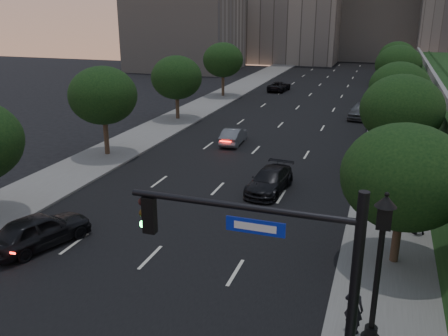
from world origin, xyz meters
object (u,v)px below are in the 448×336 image
at_px(sedan_mid_left, 234,136).
at_px(pedestrian_a, 354,308).
at_px(sedan_far_left, 279,86).
at_px(sedan_near_right, 270,180).
at_px(street_lamp, 376,283).
at_px(sedan_near_left, 40,230).
at_px(pedestrian_b, 418,218).
at_px(sedan_far_right, 360,111).
at_px(pedestrian_c, 401,187).
at_px(traffic_signal_mast, 303,318).

height_order(sedan_mid_left, pedestrian_a, pedestrian_a).
xyz_separation_m(sedan_mid_left, sedan_far_left, (-2.25, 27.25, -0.02)).
bearing_deg(sedan_far_left, sedan_near_right, 106.74).
height_order(street_lamp, sedan_mid_left, street_lamp).
bearing_deg(sedan_near_left, sedan_near_right, -109.35).
bearing_deg(street_lamp, pedestrian_b, 79.32).
relative_size(sedan_far_right, pedestrian_a, 2.62).
height_order(street_lamp, sedan_far_left, street_lamp).
distance_m(street_lamp, sedan_near_right, 14.69).
xyz_separation_m(sedan_near_right, pedestrian_c, (7.49, 0.28, 0.41)).
bearing_deg(traffic_signal_mast, sedan_mid_left, 111.01).
distance_m(sedan_far_left, sedan_near_right, 37.54).
xyz_separation_m(traffic_signal_mast, pedestrian_a, (1.03, 4.70, -2.62)).
bearing_deg(pedestrian_a, pedestrian_b, -86.86).
bearing_deg(sedan_mid_left, sedan_near_right, 116.90).
relative_size(sedan_mid_left, pedestrian_b, 2.55).
relative_size(pedestrian_a, pedestrian_c, 0.95).
bearing_deg(pedestrian_b, sedan_near_right, -39.46).
xyz_separation_m(traffic_signal_mast, sedan_far_left, (-12.41, 53.69, -3.02)).
relative_size(street_lamp, sedan_far_right, 1.19).
height_order(sedan_mid_left, pedestrian_b, pedestrian_b).
distance_m(sedan_mid_left, pedestrian_c, 15.82).
height_order(sedan_near_right, pedestrian_a, pedestrian_a).
bearing_deg(sedan_near_left, sedan_mid_left, -78.96).
bearing_deg(pedestrian_b, traffic_signal_mast, 59.53).
height_order(sedan_far_left, sedan_far_right, sedan_far_right).
height_order(sedan_far_left, pedestrian_c, pedestrian_c).
bearing_deg(pedestrian_b, pedestrian_c, -95.15).
xyz_separation_m(traffic_signal_mast, sedan_far_right, (-0.92, 39.73, -2.86)).
xyz_separation_m(sedan_far_left, sedan_near_right, (7.59, -36.77, 0.04)).
xyz_separation_m(traffic_signal_mast, sedan_near_left, (-13.28, 6.59, -2.86)).
bearing_deg(pedestrian_c, traffic_signal_mast, 52.71).
distance_m(street_lamp, pedestrian_a, 1.89).
height_order(traffic_signal_mast, pedestrian_c, traffic_signal_mast).
bearing_deg(pedestrian_a, sedan_near_right, -45.86).
bearing_deg(pedestrian_c, street_lamp, 57.07).
relative_size(sedan_near_left, sedan_far_right, 1.01).
bearing_deg(sedan_far_left, pedestrian_c, 117.53).
xyz_separation_m(sedan_near_left, sedan_far_right, (12.35, 33.14, -0.01)).
distance_m(street_lamp, pedestrian_c, 13.46).
xyz_separation_m(sedan_mid_left, pedestrian_c, (12.83, -9.24, 0.43)).
relative_size(traffic_signal_mast, pedestrian_b, 4.38).
bearing_deg(traffic_signal_mast, street_lamp, 67.12).
bearing_deg(pedestrian_a, sedan_near_left, 11.06).
distance_m(sedan_near_left, sedan_near_right, 13.36).
relative_size(sedan_near_left, sedan_near_right, 1.00).
distance_m(sedan_near_right, pedestrian_c, 7.51).
bearing_deg(pedestrian_c, pedestrian_a, 54.05).
xyz_separation_m(sedan_near_right, sedan_far_right, (3.89, 22.81, 0.11)).
distance_m(traffic_signal_mast, sedan_far_left, 55.19).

